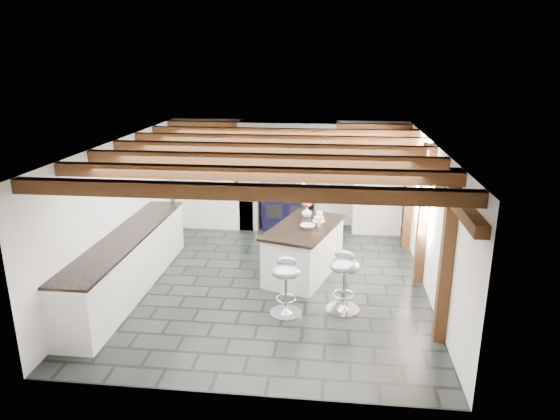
# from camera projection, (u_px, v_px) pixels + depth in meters

# --- Properties ---
(ground) EXTENTS (6.00, 6.00, 0.00)m
(ground) POSITION_uv_depth(u_px,v_px,m) (271.00, 280.00, 8.34)
(ground) COLOR black
(ground) RESTS_ON ground
(room_shell) EXTENTS (6.00, 6.03, 6.00)m
(room_shell) POSITION_uv_depth(u_px,v_px,m) (249.00, 195.00, 9.44)
(room_shell) COLOR white
(room_shell) RESTS_ON ground
(range_cooker) EXTENTS (1.00, 0.63, 0.99)m
(range_cooker) POSITION_uv_depth(u_px,v_px,m) (287.00, 207.00, 10.75)
(range_cooker) COLOR black
(range_cooker) RESTS_ON ground
(kitchen_island) EXTENTS (1.40, 1.95, 1.16)m
(kitchen_island) POSITION_uv_depth(u_px,v_px,m) (304.00, 249.00, 8.45)
(kitchen_island) COLOR white
(kitchen_island) RESTS_ON ground
(bar_stool_near) EXTENTS (0.58, 0.58, 0.91)m
(bar_stool_near) POSITION_uv_depth(u_px,v_px,m) (344.00, 275.00, 7.16)
(bar_stool_near) COLOR silver
(bar_stool_near) RESTS_ON ground
(bar_stool_far) EXTENTS (0.46, 0.46, 0.86)m
(bar_stool_far) POSITION_uv_depth(u_px,v_px,m) (286.00, 280.00, 7.07)
(bar_stool_far) COLOR silver
(bar_stool_far) RESTS_ON ground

